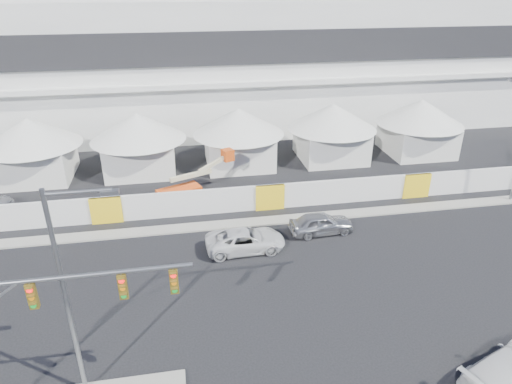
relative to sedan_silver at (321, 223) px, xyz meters
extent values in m
plane|color=black|center=(-8.78, -10.30, -0.76)|extent=(160.00, 160.00, 0.00)
cube|color=gray|center=(11.22, 2.20, -0.70)|extent=(80.00, 1.20, 0.12)
cube|color=silver|center=(-0.78, 31.70, 6.24)|extent=(80.00, 24.00, 14.00)
cube|color=black|center=(-0.78, 19.55, 9.04)|extent=(68.00, 0.30, 3.20)
cube|color=silver|center=(-0.78, 19.30, 5.54)|extent=(72.00, 0.80, 0.50)
cube|color=silver|center=(-21.78, 13.70, 0.74)|extent=(6.00, 6.00, 3.00)
cone|color=silver|center=(-21.78, 13.70, 3.44)|extent=(8.40, 8.40, 2.40)
cube|color=silver|center=(-12.78, 13.70, 0.74)|extent=(6.00, 6.00, 3.00)
cone|color=silver|center=(-12.78, 13.70, 3.44)|extent=(8.40, 8.40, 2.40)
cube|color=silver|center=(-3.78, 13.70, 0.74)|extent=(6.00, 6.00, 3.00)
cone|color=silver|center=(-3.78, 13.70, 3.44)|extent=(8.40, 8.40, 2.40)
cube|color=silver|center=(5.22, 13.70, 0.74)|extent=(6.00, 6.00, 3.00)
cone|color=silver|center=(5.22, 13.70, 3.44)|extent=(8.40, 8.40, 2.40)
cube|color=silver|center=(14.22, 13.70, 0.74)|extent=(6.00, 6.00, 3.00)
cone|color=silver|center=(14.22, 13.70, 3.44)|extent=(8.40, 8.40, 2.40)
cube|color=silver|center=(-2.78, 4.20, 0.24)|extent=(70.00, 0.25, 2.00)
imported|color=#9D9EA1|center=(0.00, 0.00, 0.00)|extent=(2.01, 4.52, 1.51)
imported|color=silver|center=(-5.50, -1.23, -0.04)|extent=(2.50, 5.22, 1.43)
imported|color=white|center=(4.26, -13.94, 0.03)|extent=(3.95, 5.82, 1.57)
cylinder|color=gray|center=(-13.41, -12.15, 5.93)|extent=(8.58, 0.17, 0.17)
cube|color=#594714|center=(-14.80, -12.15, 5.28)|extent=(0.32, 0.22, 1.05)
cube|color=#594714|center=(-11.68, -12.15, 5.28)|extent=(0.32, 0.22, 1.05)
cube|color=#594714|center=(-9.84, -12.15, 5.28)|extent=(0.32, 0.22, 1.05)
cylinder|color=slate|center=(-14.03, -11.10, 4.16)|extent=(0.19, 0.19, 9.52)
cylinder|color=slate|center=(-12.87, -11.10, 8.71)|extent=(2.33, 0.13, 0.13)
cube|color=slate|center=(-11.81, -11.10, 8.60)|extent=(0.63, 0.26, 0.16)
cube|color=#E24E15|center=(-9.57, 6.92, -0.24)|extent=(3.70, 2.69, 1.03)
cube|color=beige|center=(-8.44, 6.92, 1.12)|extent=(3.41, 1.69, 0.33)
cube|color=beige|center=(-6.38, 6.92, 1.68)|extent=(2.66, 1.33, 1.14)
cube|color=#E24E15|center=(-5.06, 6.92, 2.15)|extent=(1.11, 1.11, 0.94)
camera|label=1|loc=(-9.27, -26.29, 15.56)|focal=32.00mm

